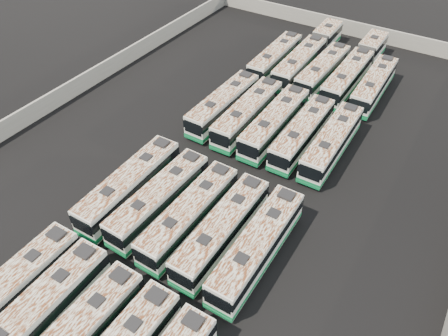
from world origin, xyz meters
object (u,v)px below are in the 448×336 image
(bus_midfront_far_right, at_px, (257,247))
(bus_midback_right, at_px, (302,133))
(bus_midfront_left, at_px, (159,199))
(bus_back_center, at_px, (322,71))
(bus_midfront_far_left, at_px, (130,185))
(bus_midfront_center, at_px, (189,215))
(bus_back_far_right, at_px, (374,85))
(bus_front_left, at_px, (37,316))
(bus_midback_left, at_px, (248,113))
(bus_back_far_left, at_px, (275,58))
(bus_front_far_left, at_px, (10,292))
(bus_back_left, at_px, (309,54))
(bus_midback_far_left, at_px, (223,105))
(bus_midfront_right, at_px, (222,230))
(bus_back_right, at_px, (356,67))
(bus_midback_center, at_px, (275,123))
(bus_midback_far_right, at_px, (332,142))

(bus_midfront_far_right, bearing_deg, bus_midback_right, 101.12)
(bus_midfront_left, xyz_separation_m, bus_back_center, (3.29, 28.40, 0.02))
(bus_midfront_far_left, bearing_deg, bus_midfront_center, -1.13)
(bus_midfront_left, xyz_separation_m, bus_back_far_right, (9.79, 28.44, -0.01))
(bus_front_left, height_order, bus_midfront_far_right, bus_front_left)
(bus_midfront_left, relative_size, bus_midback_left, 0.97)
(bus_midfront_left, height_order, bus_back_far_left, same)
(bus_front_far_left, xyz_separation_m, bus_midback_left, (3.21, 28.22, 0.05))
(bus_back_far_left, relative_size, bus_back_left, 0.62)
(bus_midfront_far_left, relative_size, bus_midback_far_left, 1.02)
(bus_front_far_left, height_order, bus_midfront_center, bus_front_far_left)
(bus_front_left, bearing_deg, bus_midfront_right, 62.04)
(bus_midfront_far_left, distance_m, bus_back_center, 29.28)
(bus_midback_right, xyz_separation_m, bus_back_center, (-3.25, 13.13, 0.02))
(bus_front_left, height_order, bus_back_left, bus_back_left)
(bus_midfront_center, relative_size, bus_back_far_left, 1.00)
(bus_back_left, bearing_deg, bus_back_right, -2.43)
(bus_midback_center, xyz_separation_m, bus_back_far_left, (-6.60, 12.95, -0.07))
(bus_midfront_left, relative_size, bus_back_left, 0.62)
(bus_front_left, relative_size, bus_midfront_left, 1.04)
(bus_front_far_left, xyz_separation_m, bus_back_center, (6.45, 41.35, 0.01))
(bus_midfront_right, relative_size, bus_back_far_right, 1.01)
(bus_front_far_left, distance_m, bus_midfront_far_right, 18.23)
(bus_midback_left, height_order, bus_midback_far_right, bus_midback_left)
(bus_midfront_far_left, xyz_separation_m, bus_midback_right, (9.78, 15.42, -0.06))
(bus_back_left, height_order, bus_back_far_right, bus_back_left)
(bus_midfront_far_left, distance_m, bus_midback_far_left, 15.51)
(bus_midback_far_left, height_order, bus_back_far_left, bus_midback_far_left)
(bus_front_far_left, relative_size, bus_midfront_far_right, 0.98)
(bus_midfront_center, bearing_deg, bus_back_center, 90.28)
(bus_back_far_right, bearing_deg, bus_midfront_center, -104.00)
(bus_midfront_center, height_order, bus_back_center, bus_back_center)
(bus_midback_center, height_order, bus_back_left, bus_midback_center)
(bus_midfront_far_right, height_order, bus_back_far_right, bus_midfront_far_right)
(bus_midfront_center, xyz_separation_m, bus_midfront_right, (3.18, 0.05, 0.00))
(bus_front_far_left, distance_m, bus_back_right, 45.52)
(bus_back_center, bearing_deg, bus_midback_right, -74.70)
(bus_midfront_right, xyz_separation_m, bus_back_right, (0.00, 31.62, 0.04))
(bus_midfront_right, distance_m, bus_midback_left, 16.65)
(bus_midfront_center, xyz_separation_m, bus_back_center, (-0.02, 28.53, 0.01))
(bus_back_far_left, height_order, bus_back_left, bus_back_left)
(bus_midfront_far_left, relative_size, bus_back_right, 0.65)
(bus_midback_center, bearing_deg, bus_midfront_center, -90.63)
(bus_front_left, height_order, bus_midback_far_left, bus_front_left)
(bus_midfront_left, xyz_separation_m, bus_midback_left, (0.05, 15.27, 0.06))
(bus_front_far_left, height_order, bus_midfront_far_left, bus_midfront_far_left)
(bus_midfront_far_right, xyz_separation_m, bus_midback_far_right, (-0.03, 15.46, -0.04))
(bus_back_right, bearing_deg, bus_midfront_left, -101.67)
(bus_midback_far_left, relative_size, bus_midback_right, 1.02)
(bus_midback_center, bearing_deg, bus_back_center, 89.63)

